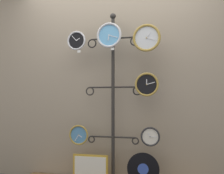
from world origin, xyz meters
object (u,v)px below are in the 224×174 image
clock_top_right (147,38)px  clock_bottom_right (150,137)px  clock_top_left (77,41)px  vinyl_record (143,169)px  display_stand (113,123)px  clock_middle_right (147,84)px  clock_top_center (109,35)px  clock_bottom_left (79,135)px  picture_frame (90,168)px

clock_top_right → clock_bottom_right: bearing=43.0°
clock_top_right → clock_bottom_right: size_ratio=1.47×
clock_top_left → clock_bottom_right: clock_top_left is taller
clock_top_right → vinyl_record: 1.46m
display_stand → clock_middle_right: 0.61m
clock_top_right → clock_top_center: bearing=-178.0°
clock_bottom_left → vinyl_record: (0.75, 0.02, -0.35)m
display_stand → clock_middle_right: bearing=-11.2°
clock_top_left → clock_bottom_left: 1.12m
clock_top_center → vinyl_record: bearing=5.4°
clock_bottom_left → clock_middle_right: bearing=1.6°
display_stand → clock_top_right: 1.05m
clock_top_center → picture_frame: bearing=174.5°
clock_top_left → clock_bottom_right: bearing=1.8°
display_stand → clock_bottom_right: display_stand is taller
clock_top_left → clock_middle_right: 0.99m
clock_bottom_left → clock_top_left: bearing=176.8°
clock_top_center → vinyl_record: (0.38, 0.04, -1.51)m
clock_top_center → clock_top_left: bearing=177.8°
display_stand → clock_top_center: display_stand is taller
clock_middle_right → picture_frame: clock_middle_right is taller
clock_middle_right → clock_bottom_right: (0.03, 0.01, -0.58)m
clock_top_left → vinyl_record: bearing=1.5°
clock_top_right → clock_middle_right: clock_top_right is taller
clock_middle_right → picture_frame: bearing=-178.8°
vinyl_record → picture_frame: 0.61m
clock_top_left → clock_bottom_left: bearing=-3.2°
display_stand → vinyl_record: (0.36, -0.08, -0.49)m
clock_middle_right → clock_bottom_left: size_ratio=1.13×
clock_top_right → clock_bottom_right: 1.10m
clock_bottom_right → vinyl_record: 0.37m
clock_bottom_left → picture_frame: clock_bottom_left is taller
display_stand → picture_frame: (-0.25, -0.09, -0.52)m
clock_top_right → vinyl_record: size_ratio=0.88×
clock_bottom_right → vinyl_record: (-0.08, -0.01, -0.36)m
clock_middle_right → clock_top_left: bearing=-178.6°
clock_top_right → clock_bottom_left: 1.36m
display_stand → clock_bottom_left: 0.42m
clock_bottom_left → vinyl_record: 0.83m
clock_top_center → clock_middle_right: 0.71m
clock_top_center → clock_middle_right: clock_top_center is taller
vinyl_record → clock_top_center: bearing=-174.6°
clock_top_center → clock_top_right: clock_top_center is taller
clock_top_center → clock_bottom_left: 1.21m
picture_frame → display_stand: bearing=20.9°
display_stand → vinyl_record: display_stand is taller
clock_top_center → clock_top_right: (0.43, 0.02, -0.05)m
clock_top_center → clock_middle_right: bearing=4.9°
clock_top_left → clock_bottom_left: (0.04, -0.00, -1.12)m
clock_bottom_left → clock_bottom_right: clock_bottom_left is taller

